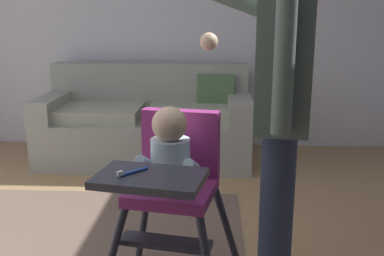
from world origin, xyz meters
The scene contains 4 objects.
wall_far centered at (0.00, 2.51, 1.37)m, with size 5.50×0.06×2.74m, color silver.
couch centered at (0.00, 1.99, 0.33)m, with size 1.88×0.86×0.86m.
high_chair centered at (0.42, -0.11, 0.62)m, with size 0.70×0.80×0.92m.
adult_standing centered at (0.87, -0.17, 0.94)m, with size 0.51×0.55×1.66m.
Camera 1 is at (0.60, -1.93, 1.28)m, focal length 41.34 mm.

